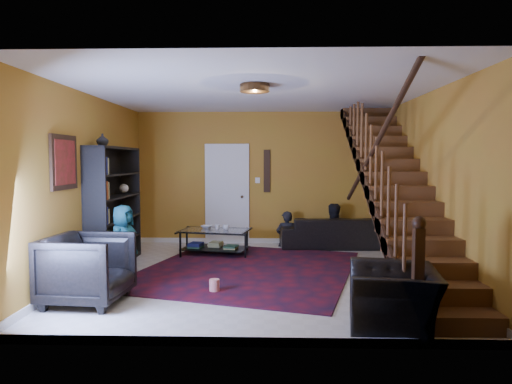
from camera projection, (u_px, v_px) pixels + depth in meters
floor at (256, 275)px, 7.08m from camera, size 5.50×5.50×0.00m
room at (187, 254)px, 8.44m from camera, size 5.50×5.50×5.50m
staircase at (396, 185)px, 6.92m from camera, size 0.95×5.02×3.18m
bookshelf at (115, 209)px, 7.68m from camera, size 0.35×1.80×2.00m
door at (227, 195)px, 9.75m from camera, size 0.82×0.05×2.05m
framed_picture at (64, 162)px, 6.14m from camera, size 0.04×0.74×0.74m
wall_hanging at (267, 171)px, 9.69m from camera, size 0.14×0.03×0.90m
ceiling_fixture at (255, 88)px, 6.09m from camera, size 0.40×0.40×0.10m
rug at (248, 269)px, 7.41m from camera, size 4.09×4.41×0.02m
sofa at (333, 232)px, 9.31m from camera, size 2.16×0.91×0.62m
armchair_left at (88, 269)px, 5.64m from camera, size 1.02×1.00×0.87m
armchair_right at (393, 299)px, 4.77m from camera, size 1.03×1.14×0.66m
person_adult_a at (287, 240)px, 9.40m from camera, size 0.44×0.30×1.18m
person_adult_b at (332, 236)px, 9.37m from camera, size 0.68×0.55×1.34m
person_child at (123, 243)px, 6.70m from camera, size 0.46×0.61×1.13m
coffee_table at (215, 240)px, 8.57m from camera, size 1.36×0.95×0.47m
cup_a at (226, 227)px, 8.53m from camera, size 0.14×0.14×0.10m
cup_b at (217, 227)px, 8.61m from camera, size 0.12×0.12×0.09m
bowl at (207, 227)px, 8.75m from camera, size 0.26×0.26×0.05m
vase at (102, 140)px, 7.10m from camera, size 0.18×0.18×0.19m
popcorn_bucket at (214, 285)px, 6.14m from camera, size 0.17×0.17×0.16m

